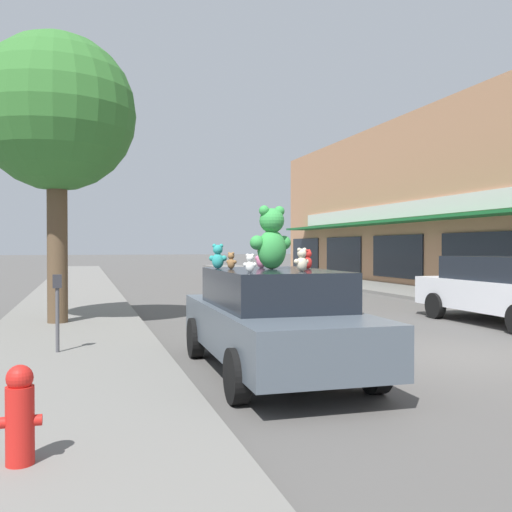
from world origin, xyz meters
The scene contains 14 objects.
ground_plane centered at (0.00, 0.00, 0.00)m, with size 260.00×260.00×0.00m, color #514F4C.
sidewalk_near centered at (-6.38, 0.00, 0.06)m, with size 3.20×90.00×0.13m.
plush_art_car centered at (-3.45, -0.30, 0.80)m, with size 2.06×4.76×1.51m.
teddy_bear_giant centered at (-3.39, -0.08, 1.97)m, with size 0.72×0.48×0.95m.
teddy_bear_teal centered at (-4.12, 0.35, 1.70)m, with size 0.29×0.21×0.38m.
teddy_bear_white centered at (-4.02, -1.08, 1.63)m, with size 0.19×0.12×0.25m.
teddy_bear_brown centered at (-3.95, 0.16, 1.64)m, with size 0.16×0.18×0.26m.
teddy_bear_cream centered at (-3.24, -0.93, 1.67)m, with size 0.24×0.16×0.32m.
teddy_bear_pink centered at (-3.40, 0.40, 1.69)m, with size 0.22×0.27×0.37m.
teddy_bear_red centered at (-2.81, -0.10, 1.66)m, with size 0.20×0.20×0.30m.
parked_car_far_center centered at (3.51, 3.02, 0.86)m, with size 2.03×4.79×1.62m.
street_tree centered at (-6.66, 5.51, 4.85)m, with size 3.55×3.55×6.54m.
fire_hydrant centered at (-6.58, -3.36, 0.52)m, with size 0.33×0.22×0.79m.
parking_meter centered at (-6.51, 1.65, 0.94)m, with size 0.14×0.10×1.27m.
Camera 1 is at (-6.09, -8.19, 1.85)m, focal length 40.00 mm.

